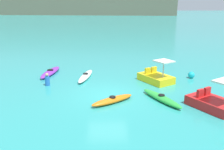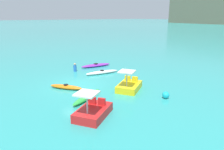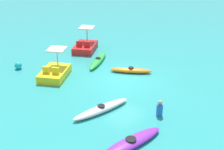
% 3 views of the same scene
% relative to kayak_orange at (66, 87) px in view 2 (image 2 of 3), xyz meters
% --- Properties ---
extents(ground_plane, '(600.00, 600.00, 0.00)m').
position_rel_kayak_orange_xyz_m(ground_plane, '(-0.27, 1.26, -0.16)').
color(ground_plane, teal).
extents(kayak_orange, '(2.57, 2.02, 0.37)m').
position_rel_kayak_orange_xyz_m(kayak_orange, '(0.00, 0.00, 0.00)').
color(kayak_orange, orange).
rests_on(kayak_orange, ground_plane).
extents(kayak_green, '(1.97, 3.18, 0.37)m').
position_rel_kayak_orange_xyz_m(kayak_green, '(2.80, 0.22, -0.00)').
color(kayak_green, green).
rests_on(kayak_green, ground_plane).
extents(kayak_white, '(1.20, 3.47, 0.37)m').
position_rel_kayak_orange_xyz_m(kayak_white, '(-1.88, 4.81, -0.00)').
color(kayak_white, white).
rests_on(kayak_white, ground_plane).
extents(kayak_purple, '(1.29, 3.56, 0.37)m').
position_rel_kayak_orange_xyz_m(kayak_purple, '(-4.76, 5.98, 0.00)').
color(kayak_purple, purple).
rests_on(kayak_purple, ground_plane).
extents(pedal_boat_yellow, '(2.53, 2.83, 1.68)m').
position_rel_kayak_orange_xyz_m(pedal_boat_yellow, '(3.21, 3.76, 0.17)').
color(pedal_boat_yellow, yellow).
rests_on(pedal_boat_yellow, ground_plane).
extents(pedal_boat_red, '(2.54, 2.83, 1.68)m').
position_rel_kayak_orange_xyz_m(pedal_boat_red, '(5.23, -0.87, 0.17)').
color(pedal_boat_red, red).
rests_on(pedal_boat_red, ground_plane).
extents(buoy_cyan, '(0.49, 0.49, 0.49)m').
position_rel_kayak_orange_xyz_m(buoy_cyan, '(6.06, 4.58, 0.08)').
color(buoy_cyan, '#19B7C6').
rests_on(buoy_cyan, ground_plane).
extents(person_near_shore, '(0.44, 0.44, 0.88)m').
position_rel_kayak_orange_xyz_m(person_near_shore, '(-4.33, 3.13, 0.22)').
color(person_near_shore, blue).
rests_on(person_near_shore, ground_plane).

